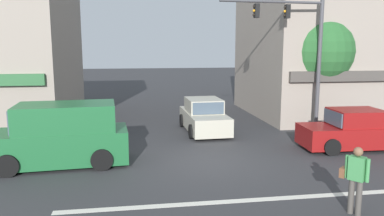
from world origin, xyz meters
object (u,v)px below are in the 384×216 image
(van_crossing_leftbound, at_px, (61,136))
(pedestrian_foreground_with_bag, at_px, (355,176))
(sedan_crossing_rightbound, at_px, (354,131))
(traffic_light_mast, at_px, (301,43))
(sedan_parked_curbside, at_px, (204,117))
(street_tree, at_px, (318,52))

(van_crossing_leftbound, height_order, pedestrian_foreground_with_bag, van_crossing_leftbound)
(sedan_crossing_rightbound, bearing_deg, van_crossing_leftbound, -178.04)
(traffic_light_mast, height_order, pedestrian_foreground_with_bag, traffic_light_mast)
(traffic_light_mast, bearing_deg, sedan_parked_curbside, 166.02)
(sedan_crossing_rightbound, bearing_deg, pedestrian_foreground_with_bag, -121.80)
(sedan_crossing_rightbound, relative_size, pedestrian_foreground_with_bag, 2.50)
(pedestrian_foreground_with_bag, bearing_deg, sedan_parked_curbside, 101.44)
(sedan_crossing_rightbound, bearing_deg, sedan_parked_curbside, 143.35)
(sedan_parked_curbside, bearing_deg, street_tree, 7.60)
(street_tree, height_order, sedan_parked_curbside, street_tree)
(sedan_crossing_rightbound, distance_m, pedestrian_foreground_with_bag, 6.42)
(sedan_parked_curbside, distance_m, van_crossing_leftbound, 7.19)
(sedan_crossing_rightbound, bearing_deg, traffic_light_mast, 110.20)
(sedan_parked_curbside, relative_size, pedestrian_foreground_with_bag, 2.49)
(traffic_light_mast, xyz_separation_m, sedan_crossing_rightbound, (1.06, -2.88, -3.46))
(sedan_crossing_rightbound, bearing_deg, street_tree, 81.08)
(traffic_light_mast, height_order, sedan_crossing_rightbound, traffic_light_mast)
(traffic_light_mast, relative_size, pedestrian_foreground_with_bag, 3.71)
(traffic_light_mast, xyz_separation_m, van_crossing_leftbound, (-9.97, -3.26, -3.17))
(traffic_light_mast, xyz_separation_m, pedestrian_foreground_with_bag, (-2.32, -8.33, -3.22))
(sedan_crossing_rightbound, xyz_separation_m, sedan_parked_curbside, (-5.28, 3.93, 0.00))
(sedan_parked_curbside, xyz_separation_m, van_crossing_leftbound, (-5.75, -4.31, 0.29))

